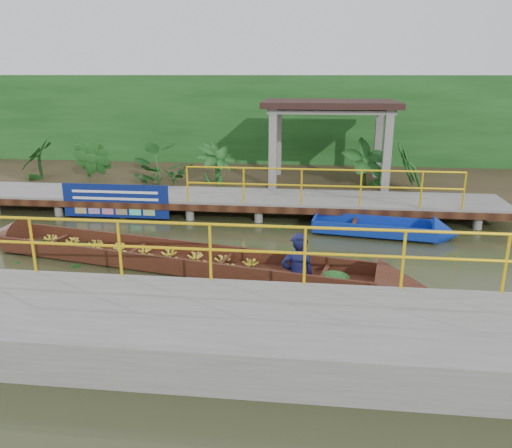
# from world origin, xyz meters

# --- Properties ---
(ground) EXTENTS (80.00, 80.00, 0.00)m
(ground) POSITION_xyz_m (0.00, 0.00, 0.00)
(ground) COLOR #2A2F17
(ground) RESTS_ON ground
(land_strip) EXTENTS (30.00, 8.00, 0.45)m
(land_strip) POSITION_xyz_m (0.00, 7.50, 0.23)
(land_strip) COLOR #35281A
(land_strip) RESTS_ON ground
(far_dock) EXTENTS (16.00, 2.06, 1.66)m
(far_dock) POSITION_xyz_m (0.02, 3.43, 0.48)
(far_dock) COLOR slate
(far_dock) RESTS_ON ground
(near_dock) EXTENTS (18.00, 2.40, 1.73)m
(near_dock) POSITION_xyz_m (1.00, -4.20, 0.30)
(near_dock) COLOR slate
(near_dock) RESTS_ON ground
(pavilion) EXTENTS (4.40, 3.00, 3.00)m
(pavilion) POSITION_xyz_m (3.00, 6.30, 2.82)
(pavilion) COLOR slate
(pavilion) RESTS_ON ground
(foliage_backdrop) EXTENTS (30.00, 0.80, 4.00)m
(foliage_backdrop) POSITION_xyz_m (0.00, 10.00, 2.00)
(foliage_backdrop) COLOR #174516
(foliage_backdrop) RESTS_ON ground
(vendor_boat) EXTENTS (10.68, 3.24, 2.35)m
(vendor_boat) POSITION_xyz_m (-0.07, -0.96, 0.26)
(vendor_boat) COLOR #34130E
(vendor_boat) RESTS_ON ground
(moored_blue_boat) EXTENTS (3.77, 1.48, 0.87)m
(moored_blue_boat) POSITION_xyz_m (5.01, 1.74, 0.16)
(moored_blue_boat) COLOR navy
(moored_blue_boat) RESTS_ON ground
(blue_banner) EXTENTS (3.13, 0.04, 0.98)m
(blue_banner) POSITION_xyz_m (-3.12, 2.48, 0.56)
(blue_banner) COLOR navy
(blue_banner) RESTS_ON ground
(tropical_plants) EXTENTS (14.23, 1.23, 1.54)m
(tropical_plants) POSITION_xyz_m (-1.00, 5.30, 1.22)
(tropical_plants) COLOR #174516
(tropical_plants) RESTS_ON ground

